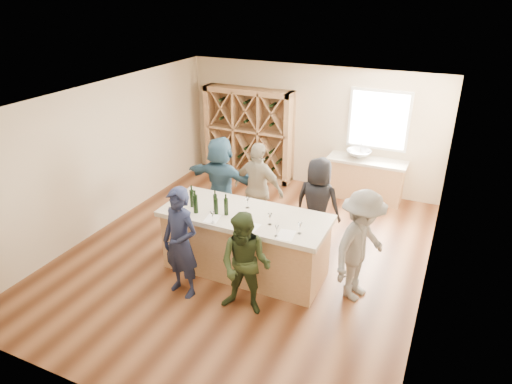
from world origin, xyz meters
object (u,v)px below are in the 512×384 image
at_px(wine_rack, 249,134).
at_px(person_near_right, 245,265).
at_px(tasting_counter_base, 245,245).
at_px(person_far_right, 317,204).
at_px(wine_bottle_b, 196,204).
at_px(wine_bottle_d, 216,206).
at_px(wine_bottle_c, 215,202).
at_px(person_near_left, 181,243).
at_px(wine_bottle_e, 226,207).
at_px(wine_bottle_a, 192,198).
at_px(sink, 359,154).
at_px(person_far_mid, 259,189).
at_px(person_far_left, 221,181).
at_px(person_server, 361,246).

relative_size(wine_rack, person_near_right, 1.38).
relative_size(tasting_counter_base, person_far_right, 1.51).
relative_size(wine_bottle_b, wine_bottle_d, 1.15).
xyz_separation_m(wine_bottle_c, person_near_left, (-0.13, -0.86, -0.32)).
height_order(wine_bottle_e, person_far_right, person_far_right).
relative_size(wine_rack, wine_bottle_a, 7.49).
height_order(tasting_counter_base, wine_bottle_c, wine_bottle_c).
relative_size(sink, tasting_counter_base, 0.21).
distance_m(sink, person_far_mid, 2.73).
bearing_deg(person_far_left, wine_rack, -75.23).
bearing_deg(person_near_left, wine_bottle_d, 84.49).
distance_m(sink, person_far_left, 3.17).
distance_m(wine_rack, wine_bottle_a, 3.97).
bearing_deg(wine_rack, person_server, -45.68).
xyz_separation_m(wine_bottle_d, person_far_mid, (0.06, 1.49, -0.31)).
bearing_deg(person_far_right, wine_bottle_e, 57.38).
height_order(wine_bottle_e, person_near_right, person_near_right).
relative_size(wine_rack, person_server, 1.24).
bearing_deg(wine_rack, wine_bottle_e, -69.44).
bearing_deg(tasting_counter_base, wine_bottle_c, -171.04).
bearing_deg(wine_rack, person_far_right, -44.54).
xyz_separation_m(wine_bottle_a, wine_bottle_e, (0.64, -0.03, -0.01)).
relative_size(sink, person_near_left, 0.30).
height_order(wine_rack, wine_bottle_a, wine_rack).
height_order(person_near_left, person_far_left, person_far_left).
height_order(wine_bottle_b, wine_bottle_e, wine_bottle_b).
xyz_separation_m(sink, person_far_left, (-2.18, -2.30, -0.12)).
height_order(person_near_left, person_far_mid, person_far_mid).
distance_m(wine_bottle_e, person_near_left, 0.92).
bearing_deg(person_far_left, person_far_right, 178.55).
distance_m(wine_bottle_a, person_far_left, 1.58).
xyz_separation_m(tasting_counter_base, wine_bottle_b, (-0.73, -0.30, 0.73)).
height_order(wine_rack, wine_bottle_b, wine_rack).
distance_m(sink, wine_bottle_b, 4.34).
bearing_deg(sink, tasting_counter_base, -104.96).
xyz_separation_m(tasting_counter_base, wine_bottle_a, (-0.90, -0.13, 0.73)).
bearing_deg(person_far_mid, person_far_right, -172.98).
height_order(wine_bottle_c, person_server, person_server).
bearing_deg(sink, person_far_mid, -119.10).
xyz_separation_m(person_server, person_far_left, (-3.05, 1.29, 0.00)).
distance_m(tasting_counter_base, wine_bottle_d, 0.85).
relative_size(wine_bottle_b, person_far_left, 0.17).
relative_size(person_near_right, person_far_left, 0.89).
bearing_deg(person_far_right, person_server, 136.44).
bearing_deg(person_far_left, person_far_mid, 176.32).
bearing_deg(wine_bottle_e, person_far_right, 52.62).
xyz_separation_m(wine_rack, person_far_left, (0.52, -2.37, -0.21)).
height_order(tasting_counter_base, person_server, person_server).
xyz_separation_m(wine_bottle_b, person_near_left, (0.10, -0.63, -0.35)).
bearing_deg(person_far_right, wine_bottle_c, 49.96).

